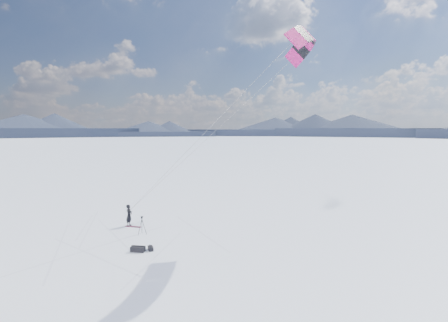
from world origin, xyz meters
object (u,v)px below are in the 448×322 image
(snowkiter, at_px, (129,226))
(snowboard, at_px, (133,227))
(tripod, at_px, (142,223))
(gear_bag_b, at_px, (151,248))
(gear_bag_a, at_px, (138,249))

(snowkiter, height_order, snowboard, snowkiter)
(tripod, height_order, gear_bag_b, tripod)
(snowboard, xyz_separation_m, tripod, (1.70, -1.33, 0.86))
(snowkiter, bearing_deg, gear_bag_a, -151.02)
(snowkiter, height_order, gear_bag_a, snowkiter)
(tripod, distance_m, gear_bag_a, 3.60)
(tripod, height_order, gear_bag_a, tripod)
(tripod, xyz_separation_m, gear_bag_b, (2.31, -2.63, -0.75))
(snowboard, relative_size, gear_bag_a, 1.45)
(gear_bag_a, bearing_deg, snowkiter, 120.37)
(snowboard, xyz_separation_m, gear_bag_b, (4.01, -3.96, 0.10))
(gear_bag_a, xyz_separation_m, gear_bag_b, (0.64, 0.48, -0.05))
(snowkiter, relative_size, gear_bag_a, 1.86)
(snowkiter, xyz_separation_m, gear_bag_a, (3.80, -4.57, 0.18))
(snowboard, height_order, gear_bag_a, gear_bag_a)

